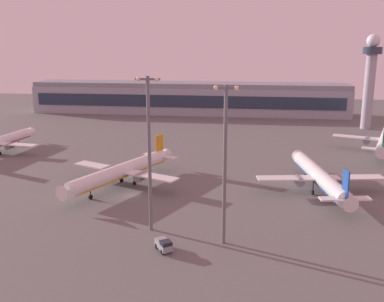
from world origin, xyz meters
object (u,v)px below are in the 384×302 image
Objects in this scene: apron_light_east at (149,146)px; maintenance_van at (164,245)px; control_tower at (370,75)px; airplane_terminal_side at (320,177)px; apron_light_central at (225,157)px; airplane_taxiway_distant at (123,171)px.

maintenance_van is at bearing -62.95° from apron_light_east.
apron_light_east is (-68.74, -120.01, -6.06)m from control_tower.
airplane_terminal_side is at bearing 38.12° from apron_light_east.
apron_light_central is (14.94, -4.03, -0.53)m from apron_light_east.
control_tower is 145.63m from maintenance_van.
control_tower reaches higher than apron_light_central.
apron_light_central is at bearing -113.45° from control_tower.
airplane_taxiway_distant is 50.70m from airplane_terminal_side.
apron_light_central reaches higher than maintenance_van.
control_tower is 135.36m from apron_light_central.
airplane_taxiway_distant is 32.82m from apron_light_east.
apron_light_east reaches higher than airplane_taxiway_distant.
airplane_terminal_side is 41.53m from apron_light_central.
control_tower is at bearing -108.61° from airplane_taxiway_distant.
airplane_taxiway_distant is at bearing 172.30° from airplane_terminal_side.
maintenance_van is 19.36m from apron_light_central.
apron_light_central is (-21.87, -32.91, 12.77)m from airplane_terminal_side.
maintenance_van is 0.15× the size of apron_light_east.
apron_light_east reaches higher than maintenance_van.
airplane_terminal_side is at bearing -109.31° from control_tower.
apron_light_east is at bearing -97.53° from maintenance_van.
control_tower is 98.48m from airplane_terminal_side.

